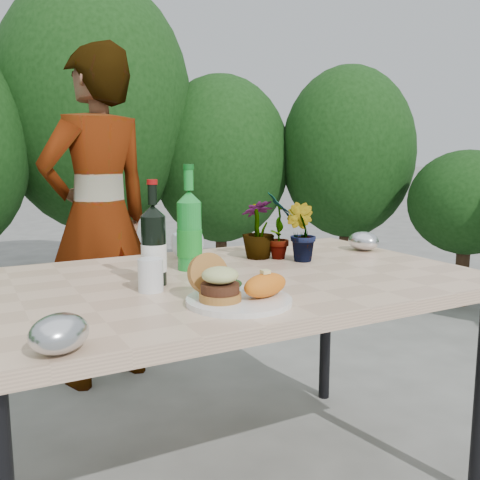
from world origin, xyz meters
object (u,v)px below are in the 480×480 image
wine_bottle (154,247)px  person (99,218)px  patio_table (228,294)px  dinner_plate (239,301)px

wine_bottle → person: 1.13m
patio_table → person: bearing=97.1°
patio_table → person: 1.14m
wine_bottle → dinner_plate: bearing=-70.0°
patio_table → person: size_ratio=0.96×
dinner_plate → person: (-0.02, 1.42, 0.07)m
dinner_plate → person: bearing=90.9°
patio_table → wine_bottle: (-0.25, 0.01, 0.17)m
person → wine_bottle: bearing=66.5°
patio_table → dinner_plate: dinner_plate is taller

